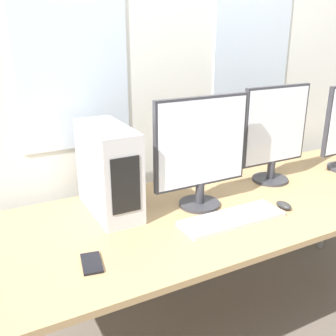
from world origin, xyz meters
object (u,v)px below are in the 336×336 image
Objects in this scene: pc_tower at (108,170)px; cell_phone at (92,263)px; monitor_main at (201,149)px; keyboard at (232,218)px; monitor_right_near at (275,132)px; mouse at (284,205)px.

cell_phone is at bearing -118.90° from pc_tower.
keyboard is (0.04, -0.20, -0.28)m from monitor_main.
cell_phone is at bearing -164.02° from monitor_right_near.
mouse is (0.29, -0.01, 0.00)m from keyboard.
monitor_main is at bearing 102.28° from keyboard.
pc_tower is 0.44m from monitor_main.
monitor_main is 0.72m from cell_phone.
monitor_right_near is 0.45m from mouse.
pc_tower is at bearing 71.77° from cell_phone.
keyboard is at bearing 13.81° from cell_phone.
monitor_main is (0.40, -0.15, 0.08)m from pc_tower.
monitor_right_near is 6.09× the size of mouse.
pc_tower is at bearing 153.50° from mouse.
monitor_right_near is at bearing 31.15° from keyboard.
monitor_main is at bearing 31.79° from cell_phone.
monitor_right_near is at bearing 26.65° from cell_phone.
monitor_right_near is 1.22m from cell_phone.
keyboard is 5.62× the size of mouse.
monitor_right_near reaches higher than mouse.
cell_phone is at bearing -176.85° from keyboard.
monitor_right_near is at bearing -4.00° from pc_tower.
keyboard is at bearing -38.65° from pc_tower.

